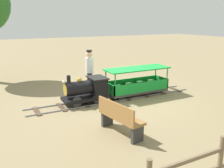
# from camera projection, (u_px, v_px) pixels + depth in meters

# --- Properties ---
(ground_plane) EXTENTS (60.00, 60.00, 0.00)m
(ground_plane) POSITION_uv_depth(u_px,v_px,m) (121.00, 98.00, 8.68)
(ground_plane) COLOR #8C7A56
(track) EXTENTS (0.79, 6.05, 0.04)m
(track) POSITION_uv_depth(u_px,v_px,m) (115.00, 98.00, 8.57)
(track) COLOR gray
(track) RESTS_ON ground_plane
(locomotive) EXTENTS (0.75, 1.44, 0.96)m
(locomotive) POSITION_uv_depth(u_px,v_px,m) (87.00, 89.00, 7.99)
(locomotive) COLOR black
(locomotive) RESTS_ON ground_plane
(passenger_car) EXTENTS (0.85, 2.35, 0.97)m
(passenger_car) POSITION_uv_depth(u_px,v_px,m) (137.00, 84.00, 8.87)
(passenger_car) COLOR #3F3F3F
(passenger_car) RESTS_ON ground_plane
(conductor_person) EXTENTS (0.30, 0.30, 1.62)m
(conductor_person) POSITION_uv_depth(u_px,v_px,m) (90.00, 68.00, 8.94)
(conductor_person) COLOR #282D47
(conductor_person) RESTS_ON ground_plane
(park_bench) EXTENTS (1.35, 0.61, 0.82)m
(park_bench) POSITION_uv_depth(u_px,v_px,m) (120.00, 118.00, 5.86)
(park_bench) COLOR olive
(park_bench) RESTS_ON ground_plane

